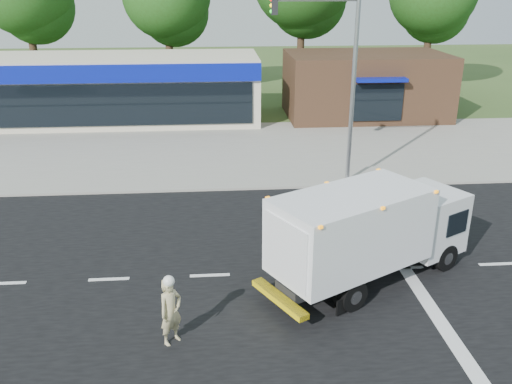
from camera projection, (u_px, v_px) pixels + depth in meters
The scene contains 10 objects.
ground at pixel (308, 272), 16.54m from camera, with size 120.00×120.00×0.00m, color #385123.
road_asphalt at pixel (308, 272), 16.54m from camera, with size 60.00×14.00×0.02m, color black.
sidewalk at pixel (278, 179), 24.12m from camera, with size 60.00×2.40×0.12m, color gray.
parking_apron at pixel (266, 143), 29.52m from camera, with size 60.00×9.00×0.02m, color gray.
lane_markings at pixel (363, 293), 15.37m from camera, with size 55.20×7.00×0.01m.
ems_box_truck at pixel (369, 229), 15.43m from camera, with size 6.79×5.01×2.94m.
emergency_worker at pixel (171, 310), 13.02m from camera, with size 0.75×0.74×1.85m.
retail_strip_mall at pixel (113, 89), 33.65m from camera, with size 18.00×6.20×4.00m.
brown_storefront at pixel (365, 85), 34.85m from camera, with size 10.00×6.70×4.00m.
traffic_signal_pole at pixel (339, 70), 21.96m from camera, with size 3.51×0.25×8.00m.
Camera 1 is at (-2.71, -14.33, 8.32)m, focal length 38.00 mm.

